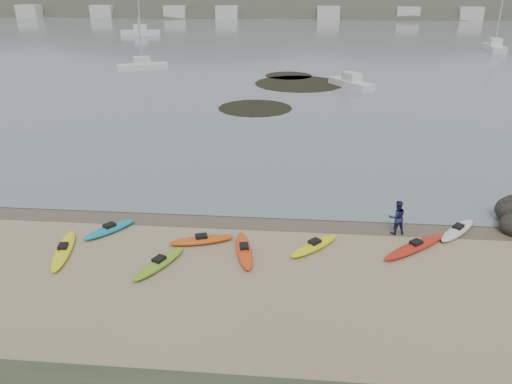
# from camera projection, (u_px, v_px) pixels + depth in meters

# --- Properties ---
(ground) EXTENTS (600.00, 600.00, 0.00)m
(ground) POSITION_uv_depth(u_px,v_px,m) (256.00, 218.00, 26.39)
(ground) COLOR tan
(ground) RESTS_ON ground
(wet_sand) EXTENTS (60.00, 60.00, 0.00)m
(wet_sand) POSITION_uv_depth(u_px,v_px,m) (255.00, 220.00, 26.12)
(wet_sand) COLOR brown
(wet_sand) RESTS_ON ground
(water) EXTENTS (1200.00, 1200.00, 0.00)m
(water) POSITION_uv_depth(u_px,v_px,m) (301.00, 1.00, 301.21)
(water) COLOR slate
(water) RESTS_ON ground
(kayaks) EXTENTS (23.28, 9.49, 0.34)m
(kayaks) POSITION_uv_depth(u_px,v_px,m) (225.00, 248.00, 23.12)
(kayaks) COLOR teal
(kayaks) RESTS_ON ground
(person_east) EXTENTS (0.98, 0.83, 1.77)m
(person_east) POSITION_uv_depth(u_px,v_px,m) (397.00, 217.00, 24.46)
(person_east) COLOR navy
(person_east) RESTS_ON ground
(kelp_mats) EXTENTS (13.11, 24.98, 0.04)m
(kelp_mats) POSITION_uv_depth(u_px,v_px,m) (287.00, 87.00, 58.36)
(kelp_mats) COLOR black
(kelp_mats) RESTS_ON water
(moored_boats) EXTENTS (97.41, 74.16, 1.22)m
(moored_boats) POSITION_uv_depth(u_px,v_px,m) (333.00, 43.00, 94.20)
(moored_boats) COLOR silver
(moored_boats) RESTS_ON ground
(far_hills) EXTENTS (550.00, 135.00, 80.00)m
(far_hills) POSITION_uv_depth(u_px,v_px,m) (393.00, 52.00, 207.02)
(far_hills) COLOR #384235
(far_hills) RESTS_ON ground
(far_town) EXTENTS (199.00, 5.00, 4.00)m
(far_town) POSITION_uv_depth(u_px,v_px,m) (317.00, 13.00, 157.94)
(far_town) COLOR beige
(far_town) RESTS_ON ground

